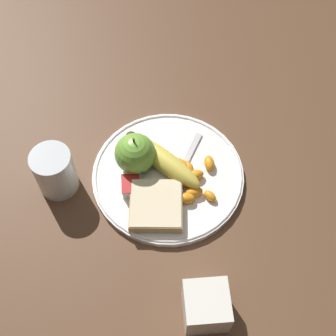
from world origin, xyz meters
name	(u,v)px	position (x,y,z in m)	size (l,w,h in m)	color
ground_plane	(168,177)	(0.00, 0.00, 0.00)	(3.00, 3.00, 0.00)	brown
plate	(168,175)	(0.00, 0.00, 0.01)	(0.28, 0.28, 0.01)	white
juice_glass	(55,170)	(0.00, -0.20, 0.04)	(0.07, 0.07, 0.09)	silver
apple	(135,154)	(-0.02, -0.06, 0.05)	(0.07, 0.07, 0.08)	#72B23D
banana	(162,160)	(-0.02, -0.01, 0.03)	(0.15, 0.15, 0.04)	#E0CC4C
bread_slice	(156,206)	(0.07, -0.03, 0.02)	(0.10, 0.10, 0.02)	tan
fork	(178,177)	(0.01, 0.02, 0.01)	(0.17, 0.10, 0.00)	silver
jam_packet	(131,186)	(0.03, -0.07, 0.02)	(0.04, 0.03, 0.02)	silver
orange_segment_0	(188,166)	(-0.01, 0.04, 0.02)	(0.03, 0.03, 0.01)	orange
orange_segment_1	(178,199)	(0.06, 0.01, 0.02)	(0.03, 0.02, 0.01)	orange
orange_segment_2	(194,192)	(0.05, 0.04, 0.02)	(0.02, 0.03, 0.02)	orange
orange_segment_3	(195,175)	(0.01, 0.05, 0.02)	(0.03, 0.04, 0.02)	orange
orange_segment_4	(190,184)	(0.03, 0.04, 0.02)	(0.03, 0.03, 0.02)	orange
orange_segment_5	(180,164)	(-0.01, 0.02, 0.02)	(0.04, 0.04, 0.02)	orange
orange_segment_6	(210,196)	(0.06, 0.07, 0.02)	(0.03, 0.03, 0.01)	orange
orange_segment_7	(209,163)	(-0.01, 0.08, 0.02)	(0.03, 0.02, 0.02)	orange
orange_segment_8	(186,198)	(0.06, 0.03, 0.02)	(0.02, 0.03, 0.02)	orange
condiment_caddy	(206,306)	(0.25, 0.04, 0.03)	(0.07, 0.07, 0.07)	silver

